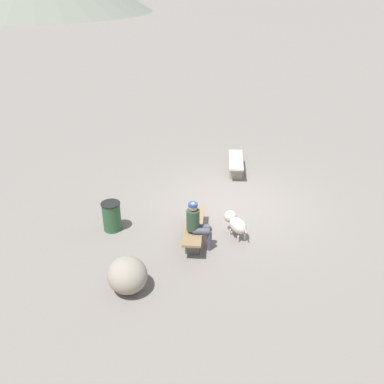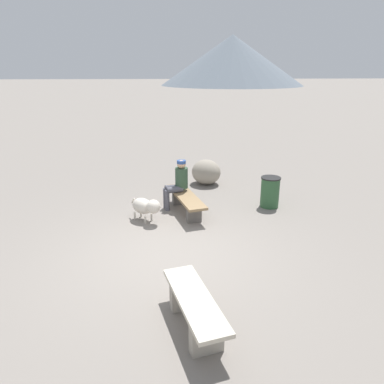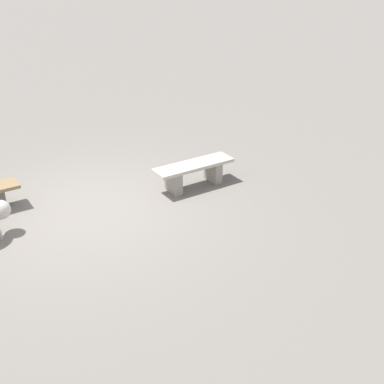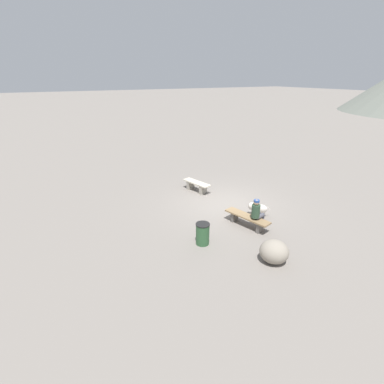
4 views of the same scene
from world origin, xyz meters
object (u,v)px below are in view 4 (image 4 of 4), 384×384
Objects in this scene: bench_right at (247,219)px; seated_person at (257,212)px; boulder at (274,252)px; dog at (258,208)px; trash_bin at (203,234)px; bench_left at (197,185)px.

seated_person reaches higher than bench_right.
seated_person is at bearing 154.08° from boulder.
bench_right is 2.60× the size of dog.
dog is 3.11m from trash_bin.
trash_bin is 0.86× the size of boulder.
dog is at bearing 147.83° from boulder.
trash_bin is at bearing -144.85° from boulder.
dog is at bearing 102.85° from trash_bin.
trash_bin is at bearing 56.69° from dog.
seated_person is (0.32, 0.18, 0.37)m from bench_right.
seated_person is at bearing 89.65° from dog.
seated_person reaches higher than bench_left.
dog is at bearing 121.12° from seated_person.
boulder reaches higher than bench_left.
bench_right is 1.04m from dog.
seated_person is 1.13m from dog.
trash_bin is (-0.08, -2.28, -0.31)m from seated_person.
trash_bin reaches higher than dog.
trash_bin is 2.38m from boulder.
seated_person is at bearing -13.51° from bench_left.
bench_left is 2.14× the size of trash_bin.
bench_left is 6.28m from boulder.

